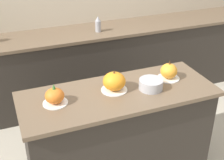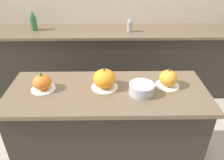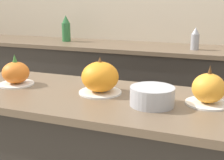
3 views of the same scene
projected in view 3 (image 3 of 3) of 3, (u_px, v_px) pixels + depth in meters
The scene contains 8 objects.
wall_back at pixel (171, 10), 2.99m from camera, with size 8.00×0.06×2.50m.
back_counter at pixel (160, 97), 2.89m from camera, with size 6.00×0.60×0.94m.
pumpkin_cake_left at pixel (16, 74), 1.72m from camera, with size 0.19×0.19×0.17m.
pumpkin_cake_center at pixel (100, 78), 1.56m from camera, with size 0.22×0.22×0.19m.
pumpkin_cake_right at pixel (208, 90), 1.39m from camera, with size 0.20×0.20×0.18m.
bottle_tall at pixel (66, 29), 3.11m from camera, with size 0.09×0.09×0.26m.
bottle_short at pixel (195, 39), 2.59m from camera, with size 0.07×0.07×0.19m.
mixing_bowl at pixel (152, 96), 1.39m from camera, with size 0.20×0.20×0.08m.
Camera 3 is at (0.58, -1.35, 1.35)m, focal length 50.00 mm.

